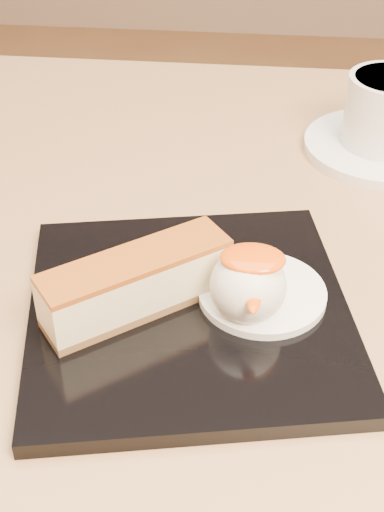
# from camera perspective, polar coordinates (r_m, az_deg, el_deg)

# --- Properties ---
(table) EXTENTS (0.80, 0.80, 0.72)m
(table) POSITION_cam_1_polar(r_m,az_deg,el_deg) (0.65, 5.64, -12.06)
(table) COLOR black
(table) RESTS_ON ground
(dessert_plate) EXTENTS (0.26, 0.26, 0.01)m
(dessert_plate) POSITION_cam_1_polar(r_m,az_deg,el_deg) (0.50, -0.24, -4.50)
(dessert_plate) COLOR black
(dessert_plate) RESTS_ON table
(cheesecake) EXTENTS (0.13, 0.11, 0.04)m
(cheesecake) POSITION_cam_1_polar(r_m,az_deg,el_deg) (0.48, -4.46, -2.16)
(cheesecake) COLOR brown
(cheesecake) RESTS_ON dessert_plate
(cream_smear) EXTENTS (0.09, 0.09, 0.01)m
(cream_smear) POSITION_cam_1_polar(r_m,az_deg,el_deg) (0.50, 5.63, -2.97)
(cream_smear) COLOR white
(cream_smear) RESTS_ON dessert_plate
(ice_cream_scoop) EXTENTS (0.05, 0.05, 0.05)m
(ice_cream_scoop) POSITION_cam_1_polar(r_m,az_deg,el_deg) (0.47, 4.52, -2.38)
(ice_cream_scoop) COLOR white
(ice_cream_scoop) RESTS_ON cream_smear
(mango_sauce) EXTENTS (0.04, 0.03, 0.01)m
(mango_sauce) POSITION_cam_1_polar(r_m,az_deg,el_deg) (0.46, 4.90, -0.19)
(mango_sauce) COLOR #FB5107
(mango_sauce) RESTS_ON ice_cream_scoop
(mint_sprig) EXTENTS (0.04, 0.03, 0.00)m
(mint_sprig) POSITION_cam_1_polar(r_m,az_deg,el_deg) (0.52, 2.51, -0.62)
(mint_sprig) COLOR green
(mint_sprig) RESTS_ON cream_smear
(saucer) EXTENTS (0.15, 0.15, 0.01)m
(saucer) POSITION_cam_1_polar(r_m,az_deg,el_deg) (0.72, 14.95, 8.44)
(saucer) COLOR white
(saucer) RESTS_ON table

